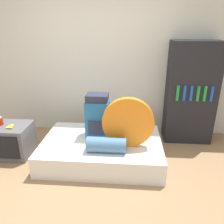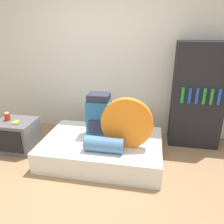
{
  "view_description": "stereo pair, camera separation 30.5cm",
  "coord_description": "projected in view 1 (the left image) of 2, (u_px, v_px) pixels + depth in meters",
  "views": [
    {
      "loc": [
        0.52,
        -2.16,
        1.87
      ],
      "look_at": [
        0.29,
        0.67,
        0.76
      ],
      "focal_mm": 35.0,
      "sensor_mm": 36.0,
      "label": 1
    },
    {
      "loc": [
        0.82,
        -2.12,
        1.87
      ],
      "look_at": [
        0.29,
        0.67,
        0.76
      ],
      "focal_mm": 35.0,
      "sensor_mm": 36.0,
      "label": 2
    }
  ],
  "objects": [
    {
      "name": "banana_bunch",
      "position": [
        11.0,
        126.0,
        3.21
      ],
      "size": [
        0.12,
        0.15,
        0.03
      ],
      "color": "yellow",
      "rests_on": "television"
    },
    {
      "name": "tent_bag",
      "position": [
        128.0,
        123.0,
        2.95
      ],
      "size": [
        0.7,
        0.09,
        0.7
      ],
      "color": "orange",
      "rests_on": "bed"
    },
    {
      "name": "backpack",
      "position": [
        98.0,
        116.0,
        3.25
      ],
      "size": [
        0.34,
        0.3,
        0.66
      ],
      "color": "#23669E",
      "rests_on": "bed"
    },
    {
      "name": "bookshelf",
      "position": [
        191.0,
        93.0,
        3.62
      ],
      "size": [
        0.78,
        0.43,
        1.68
      ],
      "color": "black",
      "rests_on": "ground_plane"
    },
    {
      "name": "sleeping_roll",
      "position": [
        106.0,
        145.0,
        2.89
      ],
      "size": [
        0.52,
        0.21,
        0.21
      ],
      "color": "teal",
      "rests_on": "bed"
    },
    {
      "name": "wall_back",
      "position": [
        100.0,
        62.0,
        3.82
      ],
      "size": [
        8.0,
        0.05,
        2.6
      ],
      "color": "silver",
      "rests_on": "ground_plane"
    },
    {
      "name": "ground_plane",
      "position": [
        84.0,
        187.0,
        2.72
      ],
      "size": [
        16.0,
        16.0,
        0.0
      ],
      "primitive_type": "plane",
      "color": "#997551"
    },
    {
      "name": "canister",
      "position": [
        0.0,
        121.0,
        3.27
      ],
      "size": [
        0.08,
        0.08,
        0.13
      ],
      "color": "red",
      "rests_on": "television"
    },
    {
      "name": "television",
      "position": [
        11.0,
        140.0,
        3.35
      ],
      "size": [
        0.6,
        0.51,
        0.49
      ],
      "color": "#5B5B60",
      "rests_on": "ground_plane"
    },
    {
      "name": "bed",
      "position": [
        102.0,
        149.0,
        3.28
      ],
      "size": [
        1.74,
        1.16,
        0.31
      ],
      "color": "white",
      "rests_on": "ground_plane"
    }
  ]
}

